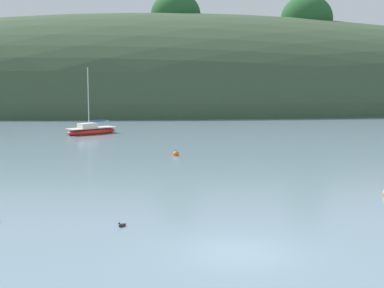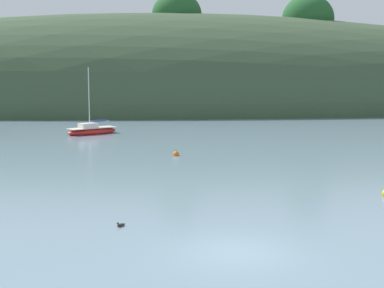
{
  "view_description": "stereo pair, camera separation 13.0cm",
  "coord_description": "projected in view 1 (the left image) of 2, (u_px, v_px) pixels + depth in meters",
  "views": [
    {
      "loc": [
        -3.09,
        -18.74,
        6.24
      ],
      "look_at": [
        0.0,
        20.0,
        1.2
      ],
      "focal_mm": 52.74,
      "sensor_mm": 36.0,
      "label": 1
    },
    {
      "loc": [
        -2.96,
        -18.75,
        6.24
      ],
      "look_at": [
        0.0,
        20.0,
        1.2
      ],
      "focal_mm": 52.74,
      "sensor_mm": 36.0,
      "label": 2
    }
  ],
  "objects": [
    {
      "name": "far_shoreline_hill",
      "position": [
        168.0,
        109.0,
        90.36
      ],
      "size": [
        150.0,
        36.0,
        33.92
      ],
      "color": "#384C33",
      "rests_on": "ground"
    },
    {
      "name": "ground_plane",
      "position": [
        238.0,
        252.0,
        19.57
      ],
      "size": [
        400.0,
        400.0,
        0.0
      ],
      "primitive_type": "plane",
      "color": "slate"
    },
    {
      "name": "duck_lone_left",
      "position": [
        122.0,
        225.0,
        22.77
      ],
      "size": [
        0.38,
        0.35,
        0.24
      ],
      "color": "#2D2823",
      "rests_on": "ground"
    },
    {
      "name": "mooring_buoy_outer",
      "position": [
        176.0,
        154.0,
        41.79
      ],
      "size": [
        0.44,
        0.44,
        0.54
      ],
      "color": "orange",
      "rests_on": "ground"
    },
    {
      "name": "sailboat_yellow_far",
      "position": [
        91.0,
        131.0,
        56.13
      ],
      "size": [
        5.39,
        4.47,
        6.79
      ],
      "color": "red",
      "rests_on": "ground"
    }
  ]
}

